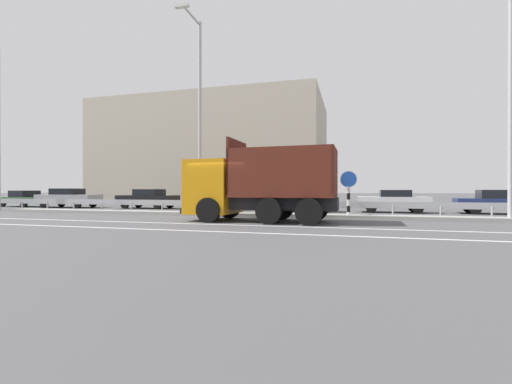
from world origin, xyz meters
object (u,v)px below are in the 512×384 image
Objects in this scene: street_lamp_1 at (199,109)px; parked_car_0 at (24,198)px; dump_truck at (242,190)px; parked_car_4 at (302,200)px; parked_car_1 at (69,198)px; parked_car_6 at (500,202)px; parked_car_2 at (148,199)px; median_road_sign at (348,193)px; street_lamp_2 at (512,96)px; parked_car_5 at (393,201)px; parked_car_3 at (219,199)px.

parked_car_0 is (-18.24, 5.48, -4.96)m from street_lamp_1.
parked_car_4 is at bearing -11.04° from dump_truck.
parked_car_6 is (29.32, 0.51, -0.06)m from parked_car_1.
median_road_sign is at bearing -109.69° from parked_car_2.
parked_car_2 is 0.95× the size of parked_car_6.
parked_car_4 is 0.83× the size of parked_car_6.
parked_car_4 is (4.75, 5.18, -4.92)m from street_lamp_1.
parked_car_1 is at bearing -84.08° from parked_car_6.
parked_car_4 is at bearing 152.34° from street_lamp_2.
dump_truck is 0.64× the size of street_lamp_1.
parked_car_4 reaches higher than parked_car_5.
dump_truck is 1.39× the size of parked_car_3.
parked_car_0 is (-25.86, 5.15, -0.55)m from median_road_sign.
parked_car_3 is 5.93m from parked_car_4.
parked_car_4 is 11.13m from parked_car_6.
parked_car_2 is 22.66m from parked_car_6.
parked_car_3 is (17.10, 0.35, 0.04)m from parked_car_0.
street_lamp_1 reaches higher than dump_truck.
parked_car_0 is 1.01× the size of parked_car_4.
dump_truck reaches higher than parked_car_0.
parked_car_4 is (22.99, -0.30, 0.04)m from parked_car_0.
parked_car_6 is at bearing -88.35° from parked_car_5.
parked_car_0 is at bearing 90.89° from parked_car_5.
median_road_sign is 0.48× the size of parked_car_3.
median_road_sign reaches higher than parked_car_2.
parked_car_2 is 11.57m from parked_car_4.
parked_car_2 is at bearing 90.27° from parked_car_1.
parked_car_2 is at bearing 139.60° from street_lamp_1.
street_lamp_2 is 7.38m from parked_car_6.
parked_car_4 is at bearing -91.98° from parked_car_2.
median_road_sign is 5.65m from parked_car_4.
street_lamp_1 is at bearing -65.23° from parked_car_6.
street_lamp_2 reaches higher than parked_car_3.
street_lamp_2 is at bearing 0.80° from street_lamp_1.
street_lamp_2 is at bearing -113.56° from parked_car_3.
parked_car_0 is 0.88× the size of parked_car_2.
street_lamp_1 is at bearing 56.21° from dump_truck.
parked_car_1 is (-21.07, 4.88, -0.47)m from median_road_sign.
parked_car_3 is at bearing 147.87° from median_road_sign.
street_lamp_1 is at bearing 64.21° from parked_car_1.
parked_car_3 is 1.21× the size of parked_car_4.
median_road_sign is at bearing 178.84° from street_lamp_2.
parked_car_6 is (22.66, -0.06, -0.03)m from parked_car_2.
parked_car_0 is at bearing 168.74° from median_road_sign.
median_road_sign is 0.48× the size of parked_car_1.
parked_car_4 is (-9.50, 4.98, -4.61)m from street_lamp_2.
parked_car_2 is at bearing 90.06° from parked_car_5.
dump_truck is at bearing -53.21° from parked_car_6.
median_road_sign reaches higher than parked_car_5.
median_road_sign is 0.56× the size of parked_car_5.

